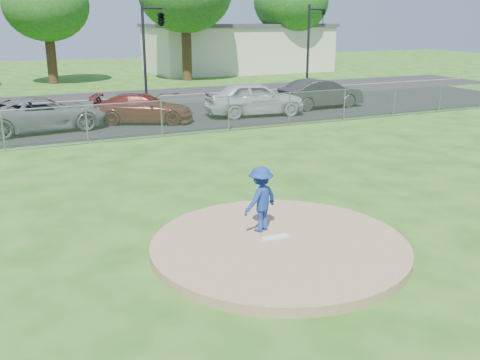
# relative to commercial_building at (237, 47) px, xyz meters

# --- Properties ---
(ground) EXTENTS (120.00, 120.00, 0.00)m
(ground) POSITION_rel_commercial_building_xyz_m (-16.00, -28.00, -2.16)
(ground) COLOR #225412
(ground) RESTS_ON ground
(pitchers_mound) EXTENTS (5.40, 5.40, 0.20)m
(pitchers_mound) POSITION_rel_commercial_building_xyz_m (-16.00, -38.00, -2.06)
(pitchers_mound) COLOR #967652
(pitchers_mound) RESTS_ON ground
(pitching_rubber) EXTENTS (0.60, 0.15, 0.04)m
(pitching_rubber) POSITION_rel_commercial_building_xyz_m (-16.00, -37.80, -1.94)
(pitching_rubber) COLOR white
(pitching_rubber) RESTS_ON pitchers_mound
(chain_link_fence) EXTENTS (40.00, 0.06, 1.50)m
(chain_link_fence) POSITION_rel_commercial_building_xyz_m (-16.00, -26.00, -1.41)
(chain_link_fence) COLOR gray
(chain_link_fence) RESTS_ON ground
(parking_lot) EXTENTS (50.00, 8.00, 0.01)m
(parking_lot) POSITION_rel_commercial_building_xyz_m (-16.00, -21.50, -2.15)
(parking_lot) COLOR black
(parking_lot) RESTS_ON ground
(street) EXTENTS (60.00, 7.00, 0.01)m
(street) POSITION_rel_commercial_building_xyz_m (-16.00, -14.00, -2.16)
(street) COLOR #232326
(street) RESTS_ON ground
(commercial_building) EXTENTS (16.40, 9.40, 4.30)m
(commercial_building) POSITION_rel_commercial_building_xyz_m (0.00, 0.00, 0.00)
(commercial_building) COLOR beige
(commercial_building) RESTS_ON ground
(traffic_signal_center) EXTENTS (1.42, 2.48, 5.60)m
(traffic_signal_center) POSITION_rel_commercial_building_xyz_m (-12.03, -16.00, 2.45)
(traffic_signal_center) COLOR black
(traffic_signal_center) RESTS_ON ground
(traffic_signal_right) EXTENTS (1.28, 0.20, 5.60)m
(traffic_signal_right) POSITION_rel_commercial_building_xyz_m (-1.76, -16.00, 1.20)
(traffic_signal_right) COLOR black
(traffic_signal_right) RESTS_ON ground
(pitcher) EXTENTS (1.07, 0.87, 1.45)m
(pitcher) POSITION_rel_commercial_building_xyz_m (-16.08, -37.27, -1.23)
(pitcher) COLOR navy
(pitcher) RESTS_ON pitchers_mound
(parked_car_gray) EXTENTS (5.59, 3.11, 1.48)m
(parked_car_gray) POSITION_rel_commercial_building_xyz_m (-19.31, -22.61, -1.41)
(parked_car_gray) COLOR slate
(parked_car_gray) RESTS_ON parking_lot
(parked_car_darkred) EXTENTS (5.00, 3.57, 1.34)m
(parked_car_darkred) POSITION_rel_commercial_building_xyz_m (-14.87, -22.55, -1.48)
(parked_car_darkred) COLOR #5B1B16
(parked_car_darkred) RESTS_ON parking_lot
(parked_car_pearl) EXTENTS (5.18, 2.54, 1.70)m
(parked_car_pearl) POSITION_rel_commercial_building_xyz_m (-9.25, -22.90, -1.30)
(parked_car_pearl) COLOR silver
(parked_car_pearl) RESTS_ON parking_lot
(parked_car_charcoal) EXTENTS (4.80, 1.93, 1.55)m
(parked_car_charcoal) POSITION_rel_commercial_building_xyz_m (-4.85, -22.17, -1.37)
(parked_car_charcoal) COLOR #272729
(parked_car_charcoal) RESTS_ON parking_lot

